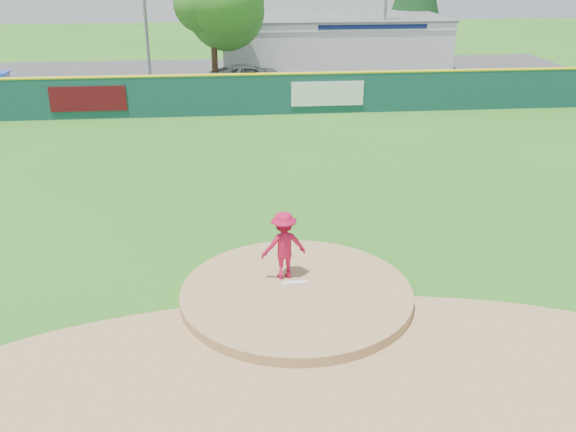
{
  "coord_description": "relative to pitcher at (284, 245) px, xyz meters",
  "views": [
    {
      "loc": [
        -1.52,
        -13.21,
        7.78
      ],
      "look_at": [
        0.0,
        2.0,
        1.3
      ],
      "focal_mm": 40.0,
      "sensor_mm": 36.0,
      "label": 1
    }
  ],
  "objects": [
    {
      "name": "deciduous_tree",
      "position": [
        -1.77,
        24.32,
        3.45
      ],
      "size": [
        5.6,
        5.6,
        7.36
      ],
      "color": "#382314",
      "rests_on": "ground"
    },
    {
      "name": "outfield_fence",
      "position": [
        0.23,
        17.32,
        -0.01
      ],
      "size": [
        40.0,
        0.14,
        2.07
      ],
      "color": "#133F3D",
      "rests_on": "ground"
    },
    {
      "name": "fence_banners",
      "position": [
        -1.99,
        17.24,
        -0.1
      ],
      "size": [
        15.16,
        0.04,
        1.2
      ],
      "color": "#520B11",
      "rests_on": "ground"
    },
    {
      "name": "ground",
      "position": [
        0.23,
        -0.68,
        -1.1
      ],
      "size": [
        120.0,
        120.0,
        0.0
      ],
      "primitive_type": "plane",
      "color": "#286B19",
      "rests_on": "ground"
    },
    {
      "name": "infield_dirt_arc",
      "position": [
        0.23,
        -3.68,
        -1.1
      ],
      "size": [
        15.4,
        15.4,
        0.01
      ],
      "primitive_type": "cylinder",
      "color": "#9E774C",
      "rests_on": "ground"
    },
    {
      "name": "parking_lot",
      "position": [
        0.23,
        26.32,
        -1.09
      ],
      "size": [
        44.0,
        16.0,
        0.02
      ],
      "primitive_type": "cube",
      "color": "#38383A",
      "rests_on": "ground"
    },
    {
      "name": "pitching_rubber",
      "position": [
        0.23,
        -0.38,
        -0.83
      ],
      "size": [
        0.6,
        0.15,
        0.04
      ],
      "primitive_type": "cube",
      "color": "white",
      "rests_on": "pitchers_mound"
    },
    {
      "name": "playground_slide",
      "position": [
        -13.23,
        21.69,
        -0.32
      ],
      "size": [
        0.99,
        2.79,
        1.54
      ],
      "color": "blue",
      "rests_on": "ground"
    },
    {
      "name": "pitchers_mound",
      "position": [
        0.23,
        -0.68,
        -1.1
      ],
      "size": [
        5.5,
        5.5,
        0.5
      ],
      "primitive_type": "cylinder",
      "color": "#9E774C",
      "rests_on": "ground"
    },
    {
      "name": "pitcher",
      "position": [
        0.0,
        0.0,
        0.0
      ],
      "size": [
        1.2,
        0.82,
        1.71
      ],
      "primitive_type": "imported",
      "rotation": [
        0.0,
        0.0,
        3.32
      ],
      "color": "#B20F38",
      "rests_on": "pitchers_mound"
    },
    {
      "name": "van",
      "position": [
        0.26,
        24.27,
        -0.44
      ],
      "size": [
        4.95,
        2.91,
        1.29
      ],
      "primitive_type": "imported",
      "rotation": [
        0.0,
        0.0,
        1.74
      ],
      "color": "silver",
      "rests_on": "parking_lot"
    },
    {
      "name": "pool_building_grp",
      "position": [
        6.23,
        31.32,
        0.56
      ],
      "size": [
        15.2,
        8.2,
        3.31
      ],
      "color": "silver",
      "rests_on": "ground"
    }
  ]
}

